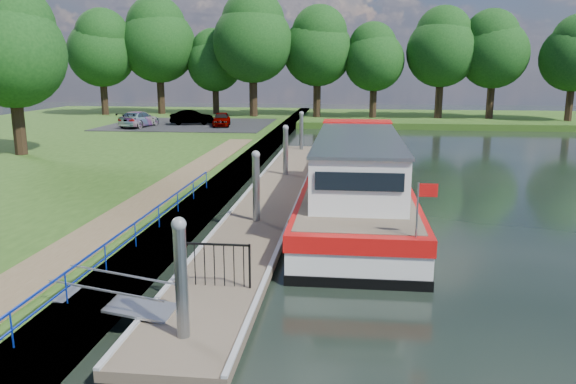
# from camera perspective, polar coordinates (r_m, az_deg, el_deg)

# --- Properties ---
(ground) EXTENTS (160.00, 160.00, 0.00)m
(ground) POSITION_cam_1_polar(r_m,az_deg,el_deg) (12.73, -9.80, -14.84)
(ground) COLOR black
(ground) RESTS_ON ground
(bank_edge) EXTENTS (1.10, 90.00, 0.78)m
(bank_edge) POSITION_cam_1_polar(r_m,az_deg,el_deg) (27.03, -6.24, 0.92)
(bank_edge) COLOR #473D2D
(bank_edge) RESTS_ON ground
(far_bank) EXTENTS (60.00, 18.00, 0.60)m
(far_bank) POSITION_cam_1_polar(r_m,az_deg,el_deg) (63.65, 14.39, 7.24)
(far_bank) COLOR #254614
(far_bank) RESTS_ON ground
(footpath) EXTENTS (1.60, 40.00, 0.05)m
(footpath) POSITION_cam_1_polar(r_m,az_deg,el_deg) (20.96, -15.41, -1.74)
(footpath) COLOR brown
(footpath) RESTS_ON riverbank
(carpark) EXTENTS (14.00, 12.00, 0.06)m
(carpark) POSITION_cam_1_polar(r_m,az_deg,el_deg) (51.13, -9.91, 6.78)
(carpark) COLOR black
(carpark) RESTS_ON riverbank
(blue_fence) EXTENTS (0.04, 18.04, 0.72)m
(blue_fence) POSITION_cam_1_polar(r_m,az_deg,el_deg) (15.76, -16.61, -4.59)
(blue_fence) COLOR #0C2DBF
(blue_fence) RESTS_ON riverbank
(pontoon) EXTENTS (2.50, 30.00, 0.56)m
(pontoon) POSITION_cam_1_polar(r_m,az_deg,el_deg) (24.70, -1.46, -0.61)
(pontoon) COLOR brown
(pontoon) RESTS_ON ground
(mooring_piles) EXTENTS (0.30, 27.30, 3.55)m
(mooring_piles) POSITION_cam_1_polar(r_m,az_deg,el_deg) (24.48, -1.47, 1.89)
(mooring_piles) COLOR gray
(mooring_piles) RESTS_ON ground
(gangway) EXTENTS (2.58, 1.00, 0.92)m
(gangway) POSITION_cam_1_polar(r_m,az_deg,el_deg) (13.49, -17.00, -10.66)
(gangway) COLOR #A5A8AD
(gangway) RESTS_ON ground
(gate_panel) EXTENTS (1.85, 0.05, 1.15)m
(gate_panel) POSITION_cam_1_polar(r_m,az_deg,el_deg) (14.23, -7.51, -6.71)
(gate_panel) COLOR black
(gate_panel) RESTS_ON ground
(barge) EXTENTS (4.36, 21.15, 4.78)m
(barge) POSITION_cam_1_polar(r_m,az_deg,el_deg) (25.09, 6.95, 1.62)
(barge) COLOR black
(barge) RESTS_ON ground
(horizon_trees) EXTENTS (54.38, 10.03, 12.87)m
(horizon_trees) POSITION_cam_1_polar(r_m,az_deg,el_deg) (59.74, 1.78, 14.64)
(horizon_trees) COLOR #332316
(horizon_trees) RESTS_ON ground
(bank_tree_a) EXTENTS (6.12, 6.12, 9.72)m
(bank_tree_a) POSITION_cam_1_polar(r_m,az_deg,el_deg) (36.47, -26.28, 13.23)
(bank_tree_a) COLOR #332316
(bank_tree_a) RESTS_ON riverbank
(car_a) EXTENTS (1.96, 3.70, 1.20)m
(car_a) POSITION_cam_1_polar(r_m,az_deg,el_deg) (48.87, -6.77, 7.36)
(car_a) COLOR #999999
(car_a) RESTS_ON carpark
(car_b) EXTENTS (3.99, 2.10, 1.25)m
(car_b) POSITION_cam_1_polar(r_m,az_deg,el_deg) (50.68, -9.73, 7.48)
(car_b) COLOR #999999
(car_b) RESTS_ON carpark
(car_c) EXTENTS (2.48, 4.79, 1.33)m
(car_c) POSITION_cam_1_polar(r_m,az_deg,el_deg) (49.61, -14.94, 7.18)
(car_c) COLOR #999999
(car_c) RESTS_ON carpark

